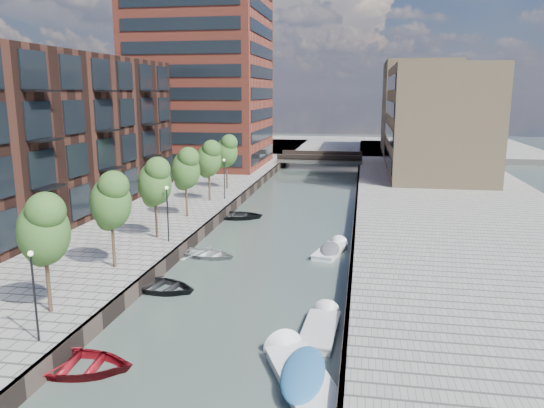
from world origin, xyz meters
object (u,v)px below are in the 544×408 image
(tree_2, at_px, (111,199))
(sloop_3, at_px, (207,257))
(tree_6, at_px, (226,150))
(motorboat_2, at_px, (322,328))
(tree_3, at_px, (155,181))
(tree_5, at_px, (209,158))
(motorboat_3, at_px, (299,373))
(tree_4, at_px, (186,168))
(sloop_2, at_px, (75,371))
(sloop_4, at_px, (236,218))
(motorboat_4, at_px, (332,250))
(sloop_1, at_px, (159,290))
(car, at_px, (397,167))
(bridge, at_px, (321,159))
(tree_1, at_px, (43,228))

(tree_2, xyz_separation_m, sloop_3, (4.18, 5.97, -5.31))
(tree_6, xyz_separation_m, motorboat_2, (13.34, -32.63, -5.22))
(tree_6, bearing_deg, tree_3, -90.00)
(tree_5, relative_size, tree_6, 1.00)
(tree_3, height_order, motorboat_3, tree_3)
(tree_4, xyz_separation_m, sloop_2, (3.23, -24.50, -5.31))
(tree_2, height_order, tree_3, same)
(sloop_3, bearing_deg, tree_3, 88.72)
(tree_3, distance_m, tree_5, 14.00)
(sloop_4, xyz_separation_m, motorboat_4, (9.59, -9.41, 0.18))
(sloop_4, bearing_deg, sloop_1, 174.65)
(tree_3, distance_m, car, 42.29)
(bridge, bearing_deg, motorboat_3, -86.14)
(tree_6, height_order, sloop_1, tree_6)
(motorboat_2, bearing_deg, bridge, 94.71)
(tree_6, relative_size, sloop_4, 1.15)
(motorboat_2, bearing_deg, car, 82.58)
(tree_2, bearing_deg, motorboat_2, -19.15)
(bridge, xyz_separation_m, tree_3, (-8.50, -47.00, 3.92))
(sloop_2, relative_size, motorboat_3, 0.86)
(sloop_1, distance_m, motorboat_3, 12.78)
(bridge, height_order, sloop_2, bridge)
(motorboat_2, bearing_deg, sloop_2, -149.86)
(tree_4, distance_m, motorboat_4, 15.03)
(tree_1, distance_m, motorboat_3, 13.96)
(tree_2, bearing_deg, tree_3, 90.00)
(tree_5, bearing_deg, sloop_2, -84.14)
(motorboat_2, bearing_deg, sloop_3, 130.83)
(sloop_1, bearing_deg, car, -8.61)
(tree_3, xyz_separation_m, sloop_4, (3.44, 10.96, -5.31))
(tree_5, distance_m, tree_6, 7.00)
(bridge, bearing_deg, sloop_1, -95.49)
(bridge, distance_m, tree_5, 34.30)
(sloop_1, relative_size, motorboat_2, 1.02)
(tree_5, bearing_deg, bridge, 75.56)
(bridge, distance_m, sloop_2, 64.73)
(tree_3, bearing_deg, motorboat_3, -52.10)
(tree_1, bearing_deg, motorboat_2, 10.07)
(sloop_2, xyz_separation_m, motorboat_3, (9.54, 1.08, 0.23))
(bridge, bearing_deg, sloop_3, -95.14)
(motorboat_2, xyz_separation_m, car, (6.36, 48.87, 1.53))
(tree_6, bearing_deg, bridge, 71.90)
(tree_1, xyz_separation_m, motorboat_4, (13.03, 15.55, -5.12))
(bridge, xyz_separation_m, tree_1, (-8.50, -61.00, 3.92))
(tree_1, xyz_separation_m, sloop_2, (3.23, -3.50, -5.31))
(sloop_3, height_order, motorboat_4, motorboat_4)
(bridge, xyz_separation_m, sloop_1, (-5.27, -54.92, -1.39))
(sloop_2, relative_size, motorboat_4, 1.08)
(sloop_1, bearing_deg, sloop_3, 3.57)
(motorboat_3, height_order, motorboat_4, motorboat_3)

